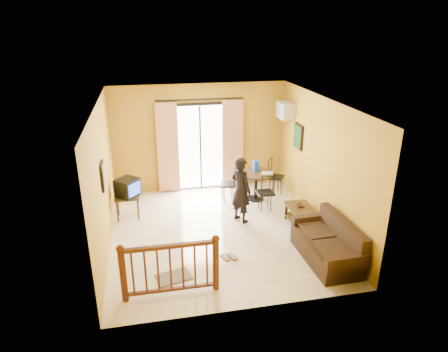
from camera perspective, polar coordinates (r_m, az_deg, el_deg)
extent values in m
plane|color=beige|center=(8.68, -0.83, -7.99)|extent=(5.00, 5.00, 0.00)
plane|color=white|center=(7.70, -0.94, 10.46)|extent=(5.00, 5.00, 0.00)
plane|color=#B78C23|center=(10.43, -3.46, 5.45)|extent=(4.50, 0.00, 4.50)
plane|color=#B78C23|center=(5.87, 3.72, -7.82)|extent=(4.50, 0.00, 4.50)
plane|color=#B78C23|center=(8.01, -16.90, -0.50)|extent=(0.00, 5.00, 5.00)
plane|color=#B78C23|center=(8.76, 13.74, 1.71)|extent=(0.00, 5.00, 5.00)
cube|color=black|center=(10.49, -3.42, 4.12)|extent=(1.34, 0.03, 2.34)
cube|color=white|center=(10.46, -3.39, 4.06)|extent=(1.20, 0.04, 2.20)
cube|color=black|center=(10.44, -3.37, 4.03)|extent=(0.04, 0.02, 2.20)
cube|color=beige|center=(10.31, -8.04, 3.93)|extent=(0.55, 0.08, 2.35)
cube|color=beige|center=(10.54, 1.23, 4.52)|extent=(0.55, 0.08, 2.35)
cylinder|color=black|center=(10.10, -3.51, 10.87)|extent=(2.20, 0.04, 0.04)
cube|color=black|center=(9.31, -13.70, -2.89)|extent=(0.55, 0.45, 0.04)
cylinder|color=black|center=(9.27, -14.99, -4.93)|extent=(0.04, 0.04, 0.53)
cylinder|color=black|center=(9.24, -12.18, -4.74)|extent=(0.04, 0.04, 0.53)
cylinder|color=black|center=(9.60, -14.90, -3.99)|extent=(0.04, 0.04, 0.53)
cylinder|color=black|center=(9.57, -12.19, -3.80)|extent=(0.04, 0.04, 0.53)
cube|color=black|center=(9.22, -13.64, -1.61)|extent=(0.61, 0.61, 0.41)
cube|color=blue|center=(9.09, -12.67, -1.87)|extent=(0.25, 0.28, 0.29)
cube|color=black|center=(7.77, -16.91, 0.01)|extent=(0.04, 0.42, 0.52)
cube|color=#524C46|center=(7.77, -16.72, 0.02)|extent=(0.01, 0.34, 0.44)
cylinder|color=black|center=(9.95, 4.61, 0.38)|extent=(0.87, 0.87, 0.04)
cylinder|color=black|center=(10.08, 4.55, -1.48)|extent=(0.08, 0.08, 0.70)
cylinder|color=black|center=(10.22, 4.50, -3.22)|extent=(0.42, 0.42, 0.03)
cylinder|color=blue|center=(9.99, 4.60, 1.45)|extent=(0.15, 0.15, 0.28)
cube|color=white|center=(9.92, 6.18, 0.44)|extent=(0.32, 0.26, 0.02)
cube|color=silver|center=(10.23, 8.78, 9.26)|extent=(0.30, 0.60, 0.40)
cube|color=gray|center=(10.18, 7.97, 9.24)|extent=(0.02, 0.56, 0.36)
cube|color=black|center=(9.81, 10.56, 5.60)|extent=(0.04, 0.50, 0.60)
cube|color=black|center=(9.80, 10.43, 5.59)|extent=(0.01, 0.42, 0.52)
cube|color=black|center=(8.88, 11.16, -4.79)|extent=(0.53, 0.96, 0.04)
cube|color=black|center=(9.00, 11.04, -6.37)|extent=(0.49, 0.92, 0.03)
cube|color=black|center=(8.55, 10.81, -7.37)|extent=(0.05, 0.05, 0.40)
cube|color=black|center=(8.71, 13.43, -7.03)|extent=(0.05, 0.05, 0.40)
cube|color=black|center=(9.25, 8.86, -4.92)|extent=(0.05, 0.05, 0.40)
cube|color=black|center=(9.39, 11.31, -4.65)|extent=(0.05, 0.05, 0.40)
imported|color=#4E291A|center=(8.97, 10.86, -4.15)|extent=(0.18, 0.18, 0.05)
cube|color=#301E12|center=(7.91, 14.35, -10.27)|extent=(0.84, 1.60, 0.39)
cube|color=#301E12|center=(7.87, 16.54, -7.81)|extent=(0.23, 1.58, 0.54)
cube|color=#301E12|center=(7.23, 17.12, -11.84)|extent=(0.79, 0.18, 0.29)
cube|color=#301E12|center=(8.40, 12.27, -6.39)|extent=(0.79, 0.18, 0.29)
cube|color=#301E12|center=(7.52, 15.28, -10.17)|extent=(0.56, 0.66, 0.10)
cube|color=#301E12|center=(8.05, 13.14, -7.72)|extent=(0.56, 0.66, 0.10)
imported|color=black|center=(8.84, 2.43, -1.99)|extent=(0.60, 0.66, 1.51)
cylinder|color=#471E0F|center=(6.73, -14.20, -13.74)|extent=(0.11, 0.11, 0.92)
cylinder|color=#471E0F|center=(6.79, -1.17, -12.67)|extent=(0.11, 0.11, 0.92)
sphere|color=#471E0F|center=(6.46, -14.61, -10.02)|extent=(0.13, 0.13, 0.13)
sphere|color=#471E0F|center=(6.52, -1.20, -8.95)|extent=(0.13, 0.13, 0.13)
cube|color=#471E0F|center=(6.47, -7.84, -9.93)|extent=(1.55, 0.08, 0.06)
cube|color=#471E0F|center=(6.93, -7.49, -15.73)|extent=(1.55, 0.06, 0.05)
cube|color=#61564D|center=(7.36, -7.19, -14.11)|extent=(0.68, 0.53, 0.02)
cube|color=#4E291A|center=(7.80, 0.19, -11.57)|extent=(0.18, 0.27, 0.03)
cube|color=#4E291A|center=(7.83, 1.21, -11.45)|extent=(0.18, 0.27, 0.03)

